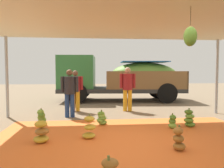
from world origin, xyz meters
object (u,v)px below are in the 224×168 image
Objects in this scene: banana_bunch_10 at (42,118)px; cargo_truck_main at (119,77)px; banana_bunch_7 at (179,140)px; banana_bunch_3 at (89,128)px; worker_0 at (128,86)px; worker_2 at (75,88)px; banana_bunch_5 at (172,122)px; banana_bunch_0 at (189,119)px; banana_bunch_6 at (102,118)px; worker_1 at (70,89)px; banana_bunch_1 at (41,132)px.

banana_bunch_10 is 0.08× the size of cargo_truck_main.
banana_bunch_7 reaches higher than banana_bunch_10.
worker_0 reaches higher than banana_bunch_3.
banana_bunch_5 is at bearing -45.50° from worker_2.
banana_bunch_0 is at bearing -62.91° from worker_0.
banana_bunch_6 is 2.61m from worker_2.
banana_bunch_1 is at bearing -97.93° from worker_1.
banana_bunch_6 is at bearing 169.54° from banana_bunch_0.
worker_0 reaches higher than worker_1.
worker_1 is at bearing 57.89° from banana_bunch_10.
banana_bunch_5 is 0.24× the size of worker_0.
banana_bunch_10 is (-3.18, 2.30, 0.01)m from banana_bunch_7.
worker_0 reaches higher than worker_2.
banana_bunch_0 is 0.93× the size of banana_bunch_3.
banana_bunch_5 is at bearing 14.65° from banana_bunch_1.
banana_bunch_0 reaches higher than banana_bunch_7.
banana_bunch_7 is 0.31× the size of worker_1.
banana_bunch_3 is at bearing -43.69° from banana_bunch_10.
banana_bunch_7 is at bearing -107.27° from banana_bunch_5.
banana_bunch_1 is 0.30× the size of worker_0.
worker_2 is (0.12, 1.12, -0.02)m from worker_1.
worker_0 is (1.14, 2.17, 0.83)m from banana_bunch_6.
banana_bunch_5 is 0.06× the size of cargo_truck_main.
worker_1 reaches higher than banana_bunch_6.
worker_0 reaches higher than banana_bunch_0.
worker_1 is (0.37, 2.67, 0.73)m from banana_bunch_1.
banana_bunch_6 is 5.56m from cargo_truck_main.
banana_bunch_6 is (0.36, 1.25, -0.05)m from banana_bunch_3.
banana_bunch_6 is 0.88× the size of banana_bunch_10.
worker_2 reaches higher than banana_bunch_5.
banana_bunch_0 is 0.32× the size of worker_1.
worker_0 is at bearing 54.80° from banana_bunch_1.
cargo_truck_main is at bearing 60.52° from banana_bunch_10.
worker_0 is at bearing 66.30° from banana_bunch_3.
worker_0 is at bearing -4.36° from worker_2.
banana_bunch_7 is (-0.51, -1.64, 0.04)m from banana_bunch_5.
banana_bunch_3 is at bearing 151.54° from banana_bunch_7.
banana_bunch_3 is at bearing -105.97° from banana_bunch_6.
banana_bunch_6 is 0.27× the size of worker_2.
banana_bunch_1 is at bearing -165.55° from banana_bunch_0.
worker_1 reaches higher than banana_bunch_5.
worker_2 is at bearing 134.50° from banana_bunch_5.
cargo_truck_main is (1.56, 6.57, 1.03)m from banana_bunch_3.
worker_0 is (-0.79, 2.76, 0.84)m from banana_bunch_5.
banana_bunch_1 reaches higher than banana_bunch_5.
worker_1 is at bearing -118.74° from cargo_truck_main.
banana_bunch_1 is at bearing -165.35° from banana_bunch_5.
banana_bunch_5 is 1.71m from banana_bunch_7.
banana_bunch_5 is at bearing -10.25° from banana_bunch_10.
worker_1 is at bearing -156.37° from worker_0.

